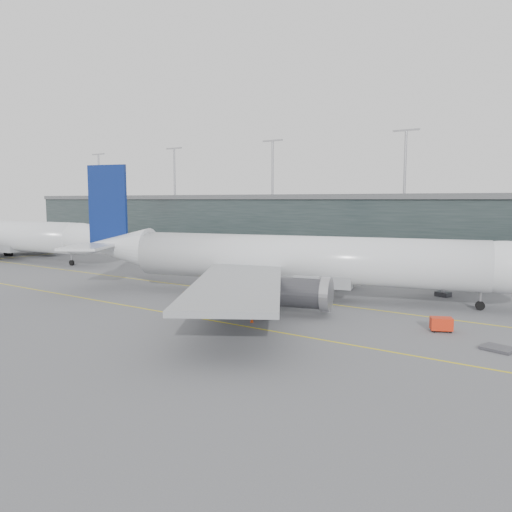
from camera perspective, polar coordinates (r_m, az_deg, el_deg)
The scene contains 16 objects.
ground at distance 77.10m, azimuth 1.58°, elevation -3.95°, with size 320.00×320.00×0.00m, color #57575C.
taxiline_a at distance 73.82m, azimuth -0.10°, elevation -4.41°, with size 160.00×0.25×0.02m, color gold.
taxiline_b at distance 61.57m, azimuth -8.59°, elevation -6.69°, with size 160.00×0.25×0.02m, color gold.
taxiline_lead_main at distance 92.27m, azimuth 10.95°, elevation -2.33°, with size 0.25×60.00×0.02m, color gold.
taxiline_lead_adj at distance 143.73m, azimuth -19.77°, elevation 0.53°, with size 0.25×60.00×0.02m, color gold.
terminal at distance 128.68m, azimuth 15.70°, elevation 3.42°, with size 240.00×36.00×29.00m.
main_aircraft at distance 70.51m, azimuth 4.78°, elevation -0.47°, with size 68.22×62.80×19.41m.
jet_bridge at distance 89.00m, azimuth 24.22°, elevation -0.06°, with size 15.65×42.80×6.27m.
gse_cart at distance 56.87m, azimuth 20.42°, elevation -7.27°, with size 2.60×2.21×1.51m.
baggage_dolly at distance 52.30m, azimuth 25.94°, elevation -9.48°, with size 2.74×2.19×0.27m, color #37373C.
uld_a at distance 87.27m, azimuth 3.28°, elevation -2.15°, with size 1.88×1.52×1.68m.
uld_b at distance 88.40m, azimuth 4.34°, elevation -1.98°, with size 2.42×2.16×1.85m.
uld_c at distance 85.53m, azimuth 5.24°, elevation -2.22°, with size 2.33×1.92×2.02m.
cone_wing_stbd at distance 57.27m, azimuth -0.47°, elevation -7.30°, with size 0.39×0.39×0.62m, color red.
cone_wing_port at distance 83.37m, azimuth 11.25°, elevation -3.06°, with size 0.40×0.40×0.64m, color #FC540E.
cone_tail at distance 73.17m, azimuth -8.34°, elevation -4.31°, with size 0.43×0.43×0.69m, color orange.
Camera 1 is at (40.91, -63.85, 13.96)m, focal length 35.00 mm.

